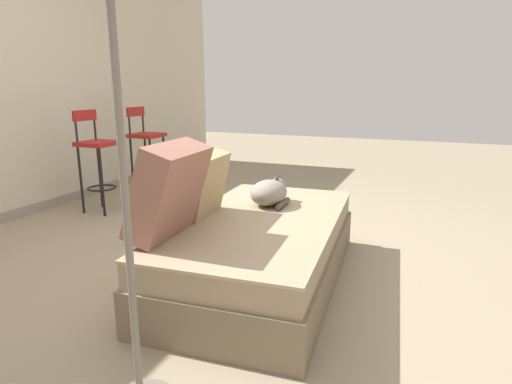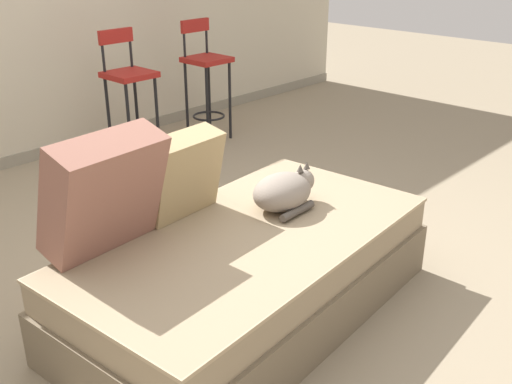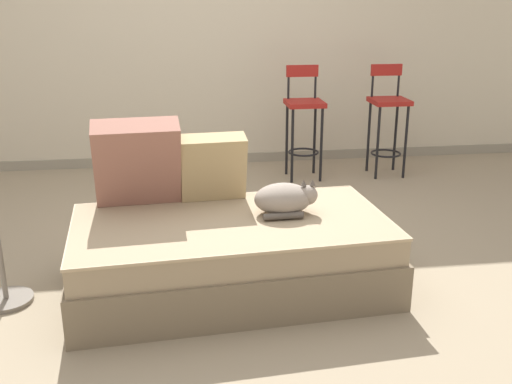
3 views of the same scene
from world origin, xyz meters
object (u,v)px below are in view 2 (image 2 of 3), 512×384
throw_pillow_middle (182,174)px  bar_stool_by_doorway (206,73)px  cat (284,191)px  bar_stool_near_window (129,89)px  throw_pillow_corner (104,193)px  couch (249,273)px

throw_pillow_middle → bar_stool_by_doorway: bearing=45.1°
throw_pillow_middle → cat: bearing=-37.4°
cat → bar_stool_near_window: 2.03m
cat → throw_pillow_corner: bearing=162.4°
couch → throw_pillow_corner: 0.75m
bar_stool_near_window → bar_stool_by_doorway: (0.76, -0.00, -0.01)m
throw_pillow_corner → cat: (0.81, -0.26, -0.17)m
bar_stool_near_window → throw_pillow_middle: bearing=-118.5°
throw_pillow_middle → bar_stool_near_window: 1.90m
cat → bar_stool_near_window: (0.53, 1.96, 0.07)m
throw_pillow_corner → bar_stool_by_doorway: bar_stool_by_doorway is taller
couch → throw_pillow_corner: (-0.50, 0.32, 0.46)m
couch → bar_stool_near_window: bearing=67.5°
couch → cat: size_ratio=5.02×
cat → bar_stool_near_window: bearing=74.9°
bar_stool_near_window → bar_stool_by_doorway: 0.76m
couch → cat: 0.43m
throw_pillow_corner → cat: bearing=-17.6°
couch → bar_stool_by_doorway: (1.60, 2.03, 0.35)m
throw_pillow_corner → cat: 0.86m
couch → throw_pillow_middle: (-0.07, 0.35, 0.40)m
cat → bar_stool_by_doorway: size_ratio=0.37×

